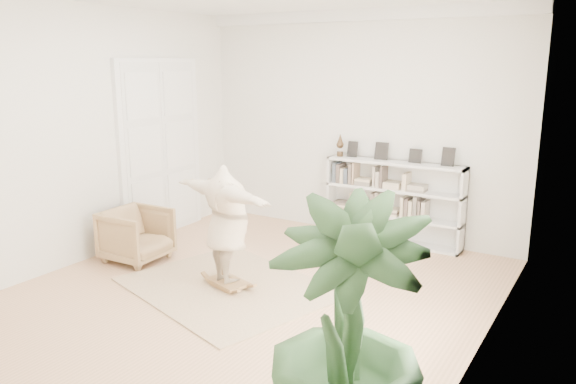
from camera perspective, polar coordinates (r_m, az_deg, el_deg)
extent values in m
plane|color=tan|center=(7.14, -3.63, -10.12)|extent=(6.00, 6.00, 0.00)
plane|color=silver|center=(9.23, 7.02, 6.75)|extent=(5.50, 0.00, 5.50)
plane|color=silver|center=(4.58, -26.05, -1.12)|extent=(5.50, 0.00, 5.50)
plane|color=silver|center=(8.51, -19.23, 5.57)|extent=(0.00, 6.00, 6.00)
plane|color=silver|center=(5.55, 20.06, 1.74)|extent=(0.00, 6.00, 6.00)
cube|color=white|center=(9.14, 7.17, 17.43)|extent=(5.50, 0.12, 0.18)
cube|color=white|center=(9.41, -12.80, 4.19)|extent=(0.08, 1.78, 2.92)
cube|color=silver|center=(9.12, -14.45, 3.81)|extent=(0.06, 0.78, 2.80)
cube|color=silver|center=(9.68, -11.07, 4.52)|extent=(0.06, 0.78, 2.80)
cube|color=silver|center=(9.39, 4.50, -0.20)|extent=(0.04, 0.35, 1.30)
cube|color=silver|center=(8.67, 17.33, -1.93)|extent=(0.04, 0.35, 1.30)
cube|color=silver|center=(9.11, 11.00, -0.83)|extent=(2.20, 0.04, 1.30)
cube|color=silver|center=(9.15, 10.48, -4.87)|extent=(2.20, 0.35, 0.04)
cube|color=silver|center=(9.03, 10.59, -2.39)|extent=(2.20, 0.35, 0.04)
cube|color=silver|center=(8.92, 10.71, 0.27)|extent=(2.20, 0.35, 0.04)
cube|color=silver|center=(8.84, 10.82, 2.92)|extent=(2.20, 0.35, 0.04)
cube|color=black|center=(9.15, 6.57, 4.30)|extent=(0.18, 0.07, 0.24)
cube|color=black|center=(8.95, 9.48, 4.01)|extent=(0.18, 0.07, 0.24)
cube|color=black|center=(8.76, 12.82, 3.67)|extent=(0.18, 0.07, 0.24)
cube|color=black|center=(8.62, 15.96, 3.33)|extent=(0.18, 0.07, 0.24)
imported|color=tan|center=(8.37, -15.12, -4.23)|extent=(0.87, 0.84, 0.76)
cube|color=tan|center=(7.30, -6.09, -9.56)|extent=(2.97, 2.64, 0.02)
cube|color=brown|center=(7.27, -6.10, -9.05)|extent=(0.63, 0.48, 0.03)
cube|color=brown|center=(7.28, -6.10, -9.33)|extent=(0.38, 0.16, 0.04)
cube|color=brown|center=(7.28, -6.10, -9.33)|extent=(0.38, 0.16, 0.04)
cube|color=brown|center=(7.27, -6.10, -9.05)|extent=(0.22, 0.12, 0.11)
cube|color=brown|center=(7.27, -6.10, -9.05)|extent=(0.22, 0.12, 0.11)
imported|color=beige|center=(7.00, -6.26, -2.94)|extent=(1.91, 1.01, 1.50)
imported|color=#284924|center=(4.02, 5.89, -14.32)|extent=(1.32, 1.32, 1.95)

